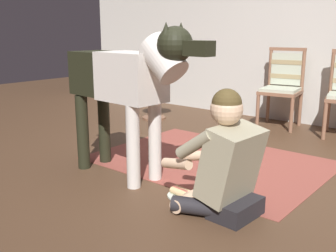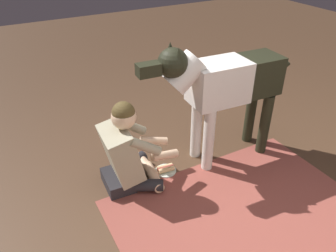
{
  "view_description": "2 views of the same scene",
  "coord_description": "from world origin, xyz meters",
  "views": [
    {
      "loc": [
        1.89,
        -2.6,
        1.19
      ],
      "look_at": [
        -0.08,
        -0.23,
        0.45
      ],
      "focal_mm": 42.45,
      "sensor_mm": 36.0,
      "label": 1
    },
    {
      "loc": [
        1.41,
        1.78,
        2.09
      ],
      "look_at": [
        0.28,
        -0.3,
        0.61
      ],
      "focal_mm": 35.81,
      "sensor_mm": 36.0,
      "label": 2
    }
  ],
  "objects": [
    {
      "name": "person_sitting_on_floor",
      "position": [
        0.6,
        -0.47,
        0.34
      ],
      "size": [
        0.69,
        0.58,
        0.84
      ],
      "color": "black",
      "rests_on": "ground"
    },
    {
      "name": "area_rug",
      "position": [
        -0.07,
        0.38,
        0.0
      ],
      "size": [
        2.05,
        1.5,
        0.01
      ],
      "primitive_type": "cube",
      "color": "brown",
      "rests_on": "ground"
    },
    {
      "name": "ground_plane",
      "position": [
        0.0,
        0.0,
        0.0
      ],
      "size": [
        13.47,
        13.47,
        0.0
      ],
      "primitive_type": "plane",
      "color": "#4B3322"
    },
    {
      "name": "back_wall",
      "position": [
        0.0,
        2.47,
        1.3
      ],
      "size": [
        7.78,
        0.1,
        2.6
      ],
      "primitive_type": "cube",
      "color": "beige",
      "rests_on": "ground"
    },
    {
      "name": "dining_chair_left_of_pair",
      "position": [
        -0.17,
        2.14,
        0.54
      ],
      "size": [
        0.52,
        0.52,
        0.98
      ],
      "color": "brown",
      "rests_on": "ground"
    },
    {
      "name": "large_dog",
      "position": [
        -0.36,
        -0.41,
        0.8
      ],
      "size": [
        1.57,
        0.38,
        1.25
      ],
      "color": "silver",
      "rests_on": "ground"
    },
    {
      "name": "hot_dog_on_plate",
      "position": [
        0.23,
        -0.45,
        0.03
      ],
      "size": [
        0.21,
        0.21,
        0.06
      ],
      "color": "silver",
      "rests_on": "ground"
    },
    {
      "name": "round_side_table",
      "position": [
        -1.69,
        1.41,
        0.34
      ],
      "size": [
        0.43,
        0.43,
        0.56
      ],
      "color": "brown",
      "rests_on": "ground"
    }
  ]
}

